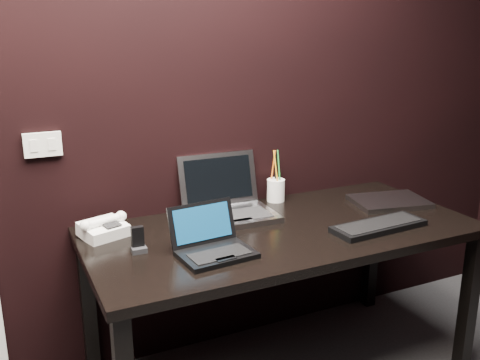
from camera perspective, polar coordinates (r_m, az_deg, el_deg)
name	(u,v)px	position (r m, az deg, el deg)	size (l,w,h in m)	color
wall_back	(183,93)	(2.45, -6.07, 9.26)	(4.00, 4.00, 0.00)	black
wall_switch	(43,145)	(2.34, -20.30, 3.56)	(0.15, 0.02, 0.10)	silver
desk	(282,244)	(2.39, 4.50, -6.80)	(1.70, 0.80, 0.74)	black
netbook	(213,245)	(2.08, -2.95, -6.93)	(0.30, 0.27, 0.18)	black
silver_laptop	(228,206)	(2.47, -1.24, -2.76)	(0.40, 0.36, 0.27)	gray
ext_keyboard	(379,226)	(2.40, 14.57, -4.76)	(0.44, 0.17, 0.03)	black
closed_laptop	(389,201)	(2.75, 15.62, -2.21)	(0.40, 0.32, 0.02)	#95969A
desk_phone	(103,228)	(2.31, -14.37, -4.99)	(0.22, 0.20, 0.10)	white
mobile_phone	(138,242)	(2.13, -10.82, -6.56)	(0.06, 0.05, 0.10)	black
pen_cup	(276,189)	(2.69, 3.84, -0.98)	(0.10, 0.10, 0.26)	white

